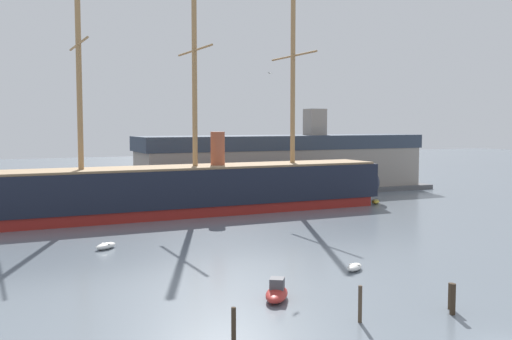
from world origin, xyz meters
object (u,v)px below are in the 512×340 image
Objects in this scene: dinghy_near_centre at (355,267)px; mooring_piling_midwater at (360,304)px; mooring_piling_nearest at (453,299)px; dinghy_alongside_bow at (106,246)px; tall_ship at (195,188)px; motorboat_foreground_left at (277,293)px; dinghy_far_right at (376,202)px; seagull_in_flight at (270,73)px; mooring_piling_left_pair at (234,325)px; dockside_warehouse_right at (285,164)px; mooring_piling_right_pair at (451,296)px.

dinghy_near_centre is 13.27m from mooring_piling_midwater.
mooring_piling_midwater is (-6.31, 1.28, 0.15)m from mooring_piling_nearest.
mooring_piling_nearest is (16.43, -29.90, 0.71)m from dinghy_alongside_bow.
tall_ship is 17.31× the size of motorboat_foreground_left.
motorboat_foreground_left reaches higher than dinghy_far_right.
dinghy_far_right reaches higher than dinghy_alongside_bow.
tall_ship is at bearing 49.25° from dinghy_alongside_bow.
mooring_piling_midwater is 28.82m from seagull_in_flight.
mooring_piling_left_pair is at bearing -145.00° from dinghy_near_centre.
mooring_piling_midwater is 69.36m from dockside_warehouse_right.
mooring_piling_midwater is at bearing -127.30° from dinghy_far_right.
dinghy_far_right is (36.65, 38.38, -0.22)m from motorboat_foreground_left.
mooring_piling_left_pair is 8.45m from mooring_piling_midwater.
tall_ship is 47.26m from mooring_piling_right_pair.
dockside_warehouse_right is (36.46, 63.18, 4.08)m from mooring_piling_left_pair.
mooring_piling_left_pair is at bearing -133.41° from motorboat_foreground_left.
seagull_in_flight is at bearing 92.41° from mooring_piling_nearest.
dockside_warehouse_right is at bearing 68.27° from dinghy_near_centre.
mooring_piling_nearest and mooring_piling_left_pair have the same top height.
tall_ship reaches higher than mooring_piling_nearest.
dinghy_far_right is 1.35× the size of mooring_piling_left_pair.
dinghy_near_centre is 19.12m from mooring_piling_left_pair.
motorboat_foreground_left is 1.41× the size of dinghy_alongside_bow.
mooring_piling_nearest is 29.49m from seagull_in_flight.
dinghy_near_centre is 24.64m from dinghy_alongside_bow.
dinghy_alongside_bow is 0.05× the size of dockside_warehouse_right.
mooring_piling_nearest is (-0.90, -12.38, 0.74)m from dinghy_near_centre.
mooring_piling_right_pair is (-0.21, -11.48, 0.61)m from dinghy_near_centre.
mooring_piling_right_pair is 7.01m from mooring_piling_midwater.
mooring_piling_midwater is (-6.99, 0.37, 0.28)m from mooring_piling_right_pair.
dockside_warehouse_right is (21.70, 64.60, 4.08)m from mooring_piling_nearest.
tall_ship reaches higher than seagull_in_flight.
seagull_in_flight is at bearing -90.63° from tall_ship.
dinghy_near_centre is at bearing -128.63° from dinghy_far_right.
dinghy_near_centre is at bearing -80.99° from seagull_in_flight.
dockside_warehouse_right is at bearing 36.33° from tall_ship.
seagull_in_flight is at bearing 59.33° from mooring_piling_left_pair.
mooring_piling_nearest reaches higher than dinghy_near_centre.
tall_ship is 32.48× the size of mooring_piling_nearest.
mooring_piling_left_pair reaches higher than dinghy_alongside_bow.
mooring_piling_left_pair is at bearing 174.49° from mooring_piling_nearest.
motorboat_foreground_left is at bearing 139.17° from mooring_piling_nearest.
dockside_warehouse_right reaches higher than mooring_piling_midwater.
mooring_piling_left_pair is at bearing 178.99° from mooring_piling_midwater.
tall_ship is 80.24× the size of seagull_in_flight.
mooring_piling_left_pair is at bearing -86.64° from dinghy_alongside_bow.
dinghy_far_right is at bearing -4.09° from tall_ship.
tall_ship reaches higher than dinghy_alongside_bow.
mooring_piling_midwater is (8.45, -0.15, 0.15)m from mooring_piling_left_pair.
dockside_warehouse_right is (21.02, 63.70, 4.21)m from mooring_piling_right_pair.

